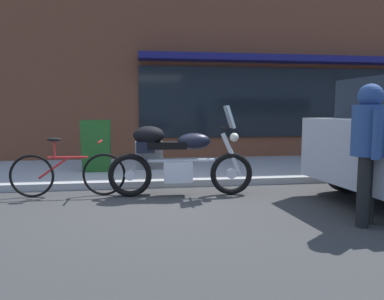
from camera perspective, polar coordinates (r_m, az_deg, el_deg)
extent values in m
plane|color=#343434|center=(5.47, -4.99, -8.09)|extent=(80.00, 80.00, 0.00)
torus|color=black|center=(5.96, 6.03, -3.62)|extent=(0.68, 0.13, 0.68)
cylinder|color=silver|center=(5.96, 6.03, -3.62)|extent=(0.16, 0.07, 0.16)
torus|color=black|center=(5.87, -9.47, -3.82)|extent=(0.68, 0.13, 0.68)
cylinder|color=silver|center=(5.87, -9.47, -3.82)|extent=(0.16, 0.07, 0.16)
cube|color=silver|center=(5.85, -2.15, -3.28)|extent=(0.46, 0.32, 0.32)
cylinder|color=silver|center=(5.83, -1.66, -1.62)|extent=(1.04, 0.12, 0.06)
ellipsoid|color=black|center=(5.81, 0.30, 1.33)|extent=(0.53, 0.31, 0.26)
cube|color=black|center=(5.79, -3.84, 0.71)|extent=(0.61, 0.27, 0.11)
cube|color=black|center=(5.79, -7.11, 0.48)|extent=(0.29, 0.24, 0.18)
cylinder|color=silver|center=(5.91, 6.06, -0.57)|extent=(0.35, 0.09, 0.67)
cylinder|color=black|center=(5.86, 4.95, 3.31)|extent=(0.07, 0.62, 0.04)
cube|color=silver|center=(5.87, 5.74, 5.06)|extent=(0.17, 0.33, 0.35)
sphere|color=#EAEACC|center=(5.90, 6.47, 1.95)|extent=(0.14, 0.14, 0.14)
cube|color=#BABABA|center=(6.05, -6.54, -0.81)|extent=(0.45, 0.22, 0.44)
cube|color=black|center=(6.16, -6.57, -0.69)|extent=(0.37, 0.04, 0.03)
ellipsoid|color=black|center=(5.78, -6.63, 2.26)|extent=(0.50, 0.35, 0.28)
torus|color=black|center=(6.03, -13.28, -3.67)|extent=(0.67, 0.05, 0.67)
torus|color=black|center=(6.24, -23.29, -3.68)|extent=(0.67, 0.05, 0.67)
cylinder|color=#B22323|center=(6.07, -18.46, -1.08)|extent=(0.60, 0.04, 0.04)
cylinder|color=#B22323|center=(6.14, -20.40, -2.58)|extent=(0.47, 0.04, 0.34)
cylinder|color=#B22323|center=(6.10, -20.30, 0.02)|extent=(0.03, 0.03, 0.30)
ellipsoid|color=black|center=(6.09, -20.36, 1.52)|extent=(0.22, 0.10, 0.06)
cylinder|color=#B22323|center=(5.97, -13.88, 1.25)|extent=(0.03, 0.48, 0.03)
cylinder|color=black|center=(6.63, 22.55, -3.14)|extent=(0.68, 0.27, 0.66)
cylinder|color=black|center=(4.89, 25.37, -5.46)|extent=(0.14, 0.14, 0.82)
cylinder|color=black|center=(4.71, 24.71, -5.87)|extent=(0.14, 0.14, 0.82)
cylinder|color=navy|center=(4.72, 25.42, 2.70)|extent=(0.45, 0.45, 0.58)
sphere|color=navy|center=(4.71, 25.64, 7.45)|extent=(0.28, 0.28, 0.28)
sphere|color=tan|center=(4.73, 26.32, 7.41)|extent=(0.17, 0.17, 0.17)
cylinder|color=navy|center=(4.93, 24.45, 2.52)|extent=(0.10, 0.10, 0.55)
cylinder|color=navy|center=(4.50, 26.46, 2.15)|extent=(0.10, 0.10, 0.55)
cube|color=#1E511E|center=(7.49, -14.53, 0.51)|extent=(0.55, 0.21, 1.03)
cube|color=#1E511E|center=(7.71, -14.35, 0.66)|extent=(0.55, 0.21, 1.03)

